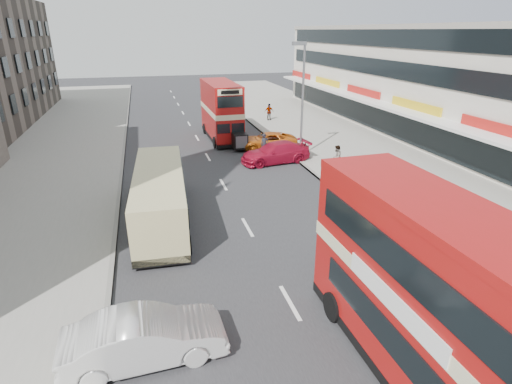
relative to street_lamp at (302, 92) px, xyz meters
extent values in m
plane|color=#28282B|center=(-6.52, -18.00, -4.78)|extent=(160.00, 160.00, 0.00)
cube|color=#28282B|center=(-6.52, 2.00, -4.78)|extent=(12.00, 90.00, 0.01)
cube|color=gray|center=(5.48, 2.00, -4.71)|extent=(12.00, 90.00, 0.15)
cube|color=gray|center=(-18.52, 2.00, -4.71)|extent=(12.00, 90.00, 0.15)
cube|color=gray|center=(-12.62, 2.00, -4.71)|extent=(0.20, 90.00, 0.16)
cube|color=gray|center=(-0.42, 2.00, -4.71)|extent=(0.20, 90.00, 0.16)
cube|color=beige|center=(13.48, 4.00, -0.28)|extent=(8.00, 46.00, 9.00)
cube|color=black|center=(9.43, 4.00, -3.18)|extent=(0.10, 44.00, 2.40)
cube|color=gray|center=(13.48, 4.00, 4.32)|extent=(8.20, 46.20, 0.40)
cube|color=white|center=(8.58, 4.00, -1.78)|extent=(1.80, 44.00, 0.20)
cylinder|color=slate|center=(0.08, 0.00, -0.78)|extent=(0.16, 0.16, 8.00)
cube|color=slate|center=(-0.32, 0.00, 3.22)|extent=(1.00, 0.20, 0.25)
cube|color=black|center=(-4.26, -19.55, -4.45)|extent=(2.57, 7.75, 0.34)
cube|color=maroon|center=(-4.26, -19.55, -3.29)|extent=(2.55, 7.75, 2.12)
cube|color=beige|center=(-4.26, -19.55, -2.09)|extent=(2.59, 7.79, 0.43)
cube|color=maroon|center=(-4.26, -19.55, -0.93)|extent=(2.55, 7.75, 2.02)
cube|color=maroon|center=(-4.26, -19.55, 0.16)|extent=(2.57, 7.77, 0.24)
cube|color=black|center=(-4.45, 7.13, -4.46)|extent=(2.39, 7.36, 0.32)
cube|color=maroon|center=(-4.45, 7.13, -3.36)|extent=(2.37, 7.36, 2.02)
cube|color=beige|center=(-4.45, 7.13, -2.22)|extent=(2.41, 7.40, 0.41)
cube|color=maroon|center=(-4.45, 7.13, -1.12)|extent=(2.37, 7.36, 1.92)
cube|color=maroon|center=(-4.45, 7.13, -0.08)|extent=(2.39, 7.38, 0.23)
cube|color=black|center=(-3.83, 2.92, -3.96)|extent=(1.11, 1.11, 1.19)
cube|color=black|center=(-10.42, -8.20, -4.42)|extent=(2.80, 9.19, 0.36)
cube|color=tan|center=(-10.42, -8.20, -3.38)|extent=(2.78, 9.19, 2.36)
imported|color=silver|center=(-11.37, -17.33, -4.03)|extent=(4.62, 1.76, 1.50)
imported|color=#AB112D|center=(-2.06, -0.58, -4.06)|extent=(5.21, 2.58, 1.46)
imported|color=#CD6214|center=(-1.54, 3.03, -4.14)|extent=(4.84, 2.69, 1.28)
imported|color=gray|center=(1.24, -3.55, -3.80)|extent=(0.74, 0.71, 1.68)
imported|color=gray|center=(1.65, 12.99, -3.80)|extent=(1.00, 0.48, 1.66)
imported|color=gray|center=(-2.62, 0.27, -4.33)|extent=(0.69, 1.78, 0.92)
imported|color=black|center=(-2.62, 0.27, -3.64)|extent=(0.60, 0.41, 1.59)
camera|label=1|loc=(-10.75, -26.86, 4.04)|focal=28.30mm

